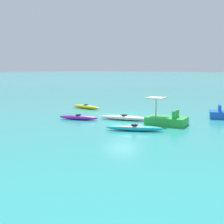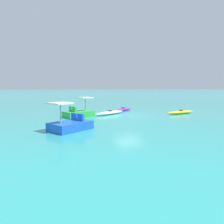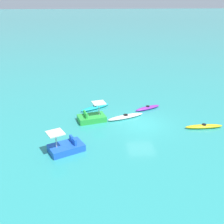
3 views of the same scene
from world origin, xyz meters
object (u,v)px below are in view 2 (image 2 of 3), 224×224
(kayak_cyan, at_px, (75,111))
(pedal_boat_green, at_px, (79,113))
(kayak_yellow, at_px, (181,112))
(kayak_white, at_px, (110,113))
(pedal_boat_blue, at_px, (70,125))
(kayak_purple, at_px, (123,109))

(kayak_cyan, bearing_deg, pedal_boat_green, 80.78)
(kayak_yellow, relative_size, kayak_cyan, 1.04)
(kayak_yellow, bearing_deg, kayak_cyan, -30.78)
(pedal_boat_green, bearing_deg, kayak_white, -176.38)
(kayak_cyan, xyz_separation_m, pedal_boat_blue, (2.52, 7.72, 0.17))
(kayak_white, relative_size, pedal_boat_blue, 1.28)
(kayak_yellow, xyz_separation_m, kayak_cyan, (8.93, -5.32, 0.00))
(kayak_white, relative_size, kayak_cyan, 1.16)
(kayak_white, distance_m, pedal_boat_green, 3.11)
(pedal_boat_green, bearing_deg, kayak_purple, -159.95)
(kayak_white, xyz_separation_m, pedal_boat_blue, (5.17, 5.15, 0.17))
(pedal_boat_blue, bearing_deg, kayak_purple, -137.67)
(pedal_boat_green, relative_size, pedal_boat_blue, 0.95)
(kayak_purple, height_order, kayak_cyan, same)
(pedal_boat_blue, bearing_deg, kayak_cyan, -108.06)
(kayak_yellow, bearing_deg, kayak_purple, -50.80)
(kayak_yellow, xyz_separation_m, kayak_white, (6.28, -2.75, 0.00))
(kayak_purple, height_order, pedal_boat_blue, pedal_boat_blue)
(kayak_purple, distance_m, pedal_boat_green, 5.99)
(kayak_yellow, height_order, kayak_cyan, same)
(kayak_cyan, bearing_deg, kayak_purple, 172.15)
(kayak_purple, xyz_separation_m, kayak_cyan, (5.17, -0.71, -0.00))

